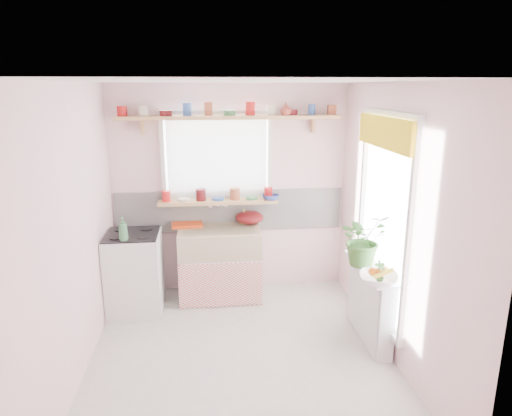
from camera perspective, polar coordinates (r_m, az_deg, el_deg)
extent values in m
plane|color=silver|center=(4.51, -1.85, -18.11)|extent=(3.20, 3.20, 0.00)
plane|color=white|center=(3.78, -2.18, 15.58)|extent=(3.20, 3.20, 0.00)
plane|color=#FFD5D7|center=(5.51, -3.26, 2.27)|extent=(2.80, 0.00, 2.80)
plane|color=#FFD5D7|center=(2.50, 0.86, -14.01)|extent=(2.80, 0.00, 2.80)
plane|color=#FFD5D7|center=(4.11, -21.88, -3.24)|extent=(0.00, 3.20, 3.20)
plane|color=#FFD5D7|center=(4.30, 16.97, -2.05)|extent=(0.00, 3.20, 3.20)
cube|color=white|center=(5.55, -3.22, -0.28)|extent=(2.74, 0.03, 0.50)
cube|color=pink|center=(5.61, -3.19, -2.26)|extent=(2.74, 0.02, 0.12)
cube|color=white|center=(5.42, -4.92, 6.34)|extent=(1.20, 0.01, 1.00)
cube|color=white|center=(5.36, -4.90, 6.24)|extent=(1.15, 0.02, 0.95)
cube|color=white|center=(4.47, 15.93, -1.31)|extent=(0.01, 1.10, 1.90)
cube|color=yellow|center=(4.29, 15.64, 9.09)|extent=(0.03, 1.20, 0.28)
cube|color=white|center=(5.52, -4.51, -8.39)|extent=(0.85, 0.55, 0.55)
cube|color=#DC4940|center=(5.26, -4.41, -9.59)|extent=(0.95, 0.02, 0.53)
cube|color=#C5B590|center=(5.36, -4.61, -4.22)|extent=(0.95, 0.55, 0.30)
cylinder|color=silver|center=(5.49, -4.78, 0.59)|extent=(0.03, 0.22, 0.03)
cube|color=white|center=(5.28, -14.91, -7.91)|extent=(0.58, 0.58, 0.90)
cube|color=black|center=(5.13, -15.25, -3.22)|extent=(0.56, 0.56, 0.02)
cylinder|color=black|center=(5.02, -17.08, -3.58)|extent=(0.14, 0.14, 0.01)
cylinder|color=black|center=(4.97, -13.90, -3.52)|extent=(0.14, 0.14, 0.01)
cylinder|color=black|center=(5.28, -16.54, -2.62)|extent=(0.14, 0.14, 0.01)
cylinder|color=black|center=(5.23, -13.52, -2.55)|extent=(0.14, 0.14, 0.01)
cube|color=white|center=(4.75, 14.08, -11.54)|extent=(0.15, 0.90, 0.75)
cube|color=white|center=(4.58, 14.03, -7.26)|extent=(0.22, 0.95, 0.03)
cube|color=tan|center=(5.41, -4.76, 0.81)|extent=(1.40, 0.22, 0.04)
cube|color=tan|center=(5.25, -3.33, 11.25)|extent=(2.52, 0.24, 0.04)
cylinder|color=red|center=(5.32, -16.41, 11.59)|extent=(0.11, 0.11, 0.12)
cylinder|color=silver|center=(5.29, -13.84, 11.74)|extent=(0.11, 0.11, 0.12)
cylinder|color=#590F14|center=(5.26, -11.22, 11.55)|extent=(0.11, 0.11, 0.06)
cylinder|color=#3359A5|center=(5.25, -8.61, 11.98)|extent=(0.11, 0.11, 0.12)
cylinder|color=#A55133|center=(5.24, -5.98, 12.06)|extent=(0.11, 0.11, 0.12)
cylinder|color=#3F7F4C|center=(5.25, -3.34, 11.79)|extent=(0.11, 0.11, 0.06)
cylinder|color=red|center=(5.27, -0.72, 12.15)|extent=(0.11, 0.11, 0.12)
cylinder|color=silver|center=(5.30, 1.88, 12.16)|extent=(0.11, 0.11, 0.12)
cylinder|color=#590F14|center=(5.34, 4.44, 11.82)|extent=(0.11, 0.11, 0.06)
cylinder|color=#3359A5|center=(5.38, 6.98, 12.11)|extent=(0.11, 0.11, 0.12)
cylinder|color=#A55133|center=(5.44, 9.45, 12.05)|extent=(0.11, 0.11, 0.12)
cylinder|color=red|center=(5.41, -11.36, 1.44)|extent=(0.11, 0.11, 0.12)
cylinder|color=silver|center=(5.40, -9.17, 1.51)|extent=(0.11, 0.11, 0.12)
cylinder|color=#590F14|center=(5.40, -6.97, 1.26)|extent=(0.11, 0.11, 0.06)
cylinder|color=#3359A5|center=(5.39, -4.78, 1.64)|extent=(0.11, 0.11, 0.12)
cylinder|color=#A55133|center=(5.40, -2.59, 1.70)|extent=(0.11, 0.11, 0.12)
cylinder|color=#3F7F4C|center=(5.42, -0.41, 1.44)|extent=(0.11, 0.11, 0.06)
cylinder|color=red|center=(5.44, 1.76, 1.81)|extent=(0.11, 0.11, 0.12)
cube|color=#EA4414|center=(5.51, -8.61, -1.99)|extent=(0.38, 0.30, 0.04)
ellipsoid|color=maroon|center=(5.51, -0.82, -1.18)|extent=(0.39, 0.39, 0.15)
imported|color=#3A6D2B|center=(4.52, 13.29, -3.78)|extent=(0.57, 0.53, 0.53)
imported|color=white|center=(4.21, 15.09, -8.53)|extent=(0.43, 0.43, 0.08)
imported|color=#2F5D25|center=(4.17, 15.23, -7.77)|extent=(0.14, 0.11, 0.22)
imported|color=#D6EA68|center=(5.50, -1.49, -1.06)|extent=(0.11, 0.11, 0.18)
imported|color=#EFE2CF|center=(5.46, -3.19, 1.69)|extent=(0.14, 0.14, 0.09)
imported|color=#30489D|center=(5.39, 1.85, 1.36)|extent=(0.20, 0.20, 0.06)
imported|color=#9C3E30|center=(5.26, 3.78, 12.23)|extent=(0.18, 0.18, 0.14)
imported|color=#3D7B4C|center=(4.89, -16.29, -2.52)|extent=(0.11, 0.11, 0.25)
sphere|color=orange|center=(4.19, 15.14, -7.76)|extent=(0.08, 0.08, 0.08)
sphere|color=orange|center=(4.24, 15.76, -7.55)|extent=(0.08, 0.08, 0.08)
sphere|color=orange|center=(4.19, 14.40, -7.71)|extent=(0.08, 0.08, 0.08)
cylinder|color=gold|center=(4.15, 15.66, -7.87)|extent=(0.18, 0.04, 0.10)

